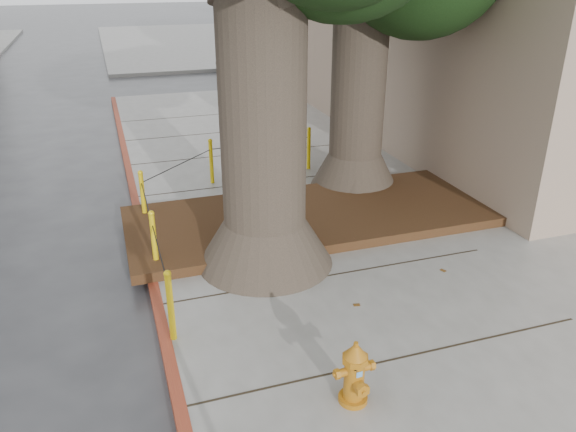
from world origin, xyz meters
name	(u,v)px	position (x,y,z in m)	size (l,w,h in m)	color
ground	(358,378)	(0.00, 0.00, 0.00)	(140.00, 140.00, 0.00)	#28282B
sidewalk_far	(239,40)	(6.00, 30.00, 0.07)	(16.00, 20.00, 0.15)	slate
curb_red	(154,291)	(-2.00, 2.50, 0.07)	(0.14, 26.00, 0.16)	maroon
planter_bed	(312,216)	(0.90, 3.90, 0.23)	(6.40, 2.60, 0.16)	black
bollard_ring	(206,196)	(-0.87, 4.38, 0.66)	(3.79, 5.39, 0.95)	yellow
fire_hydrant	(355,373)	(-0.28, -0.46, 0.51)	(0.39, 0.34, 0.74)	#B76C12
car_silver	(262,57)	(4.37, 19.22, 0.66)	(1.57, 3.89, 1.33)	#AAAAAF
car_red	(443,55)	(12.42, 17.86, 0.58)	(1.22, 3.51, 1.16)	maroon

